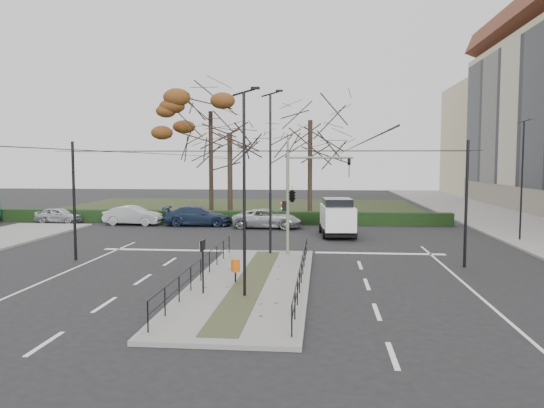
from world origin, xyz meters
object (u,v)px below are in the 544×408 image
(parked_car_third, at_px, (198,216))
(traffic_light, at_px, (294,194))
(litter_bin, at_px, (235,266))
(parked_car_second, at_px, (133,215))
(bare_tree_near, at_px, (230,139))
(parked_car_fourth, at_px, (267,219))
(streetlamp_median_far, at_px, (271,171))
(rust_tree, at_px, (211,111))
(streetlamp_sidewalk, at_px, (522,178))
(white_van, at_px, (337,216))
(parked_car_first, at_px, (59,215))
(streetlamp_median_near, at_px, (245,191))
(bare_tree_center, at_px, (310,127))
(info_panel, at_px, (203,251))

(parked_car_third, bearing_deg, traffic_light, -150.44)
(traffic_light, distance_m, litter_bin, 7.47)
(parked_car_second, distance_m, bare_tree_near, 10.33)
(litter_bin, xyz_separation_m, bare_tree_near, (-4.42, 23.99, 6.10))
(parked_car_fourth, relative_size, bare_tree_near, 0.53)
(streetlamp_median_far, relative_size, rust_tree, 0.66)
(streetlamp_sidewalk, xyz_separation_m, parked_car_third, (-21.98, 6.26, -3.20))
(white_van, bearing_deg, parked_car_third, 156.38)
(litter_bin, xyz_separation_m, streetlamp_sidewalk, (15.78, 13.26, 3.16))
(parked_car_first, xyz_separation_m, bare_tree_near, (13.39, 3.94, 6.26))
(streetlamp_median_near, bearing_deg, bare_tree_center, 87.31)
(streetlamp_sidewalk, bearing_deg, rust_tree, 141.79)
(bare_tree_center, bearing_deg, litter_bin, -94.20)
(parked_car_second, height_order, parked_car_third, parked_car_third)
(streetlamp_sidewalk, bearing_deg, traffic_light, -154.71)
(streetlamp_median_near, height_order, streetlamp_median_far, streetlamp_median_far)
(info_panel, bearing_deg, streetlamp_sidewalk, 42.26)
(traffic_light, xyz_separation_m, streetlamp_median_far, (-1.22, 0.06, 1.16))
(traffic_light, relative_size, info_panel, 2.76)
(traffic_light, bearing_deg, parked_car_fourth, 102.55)
(streetlamp_sidewalk, bearing_deg, streetlamp_median_near, -134.33)
(streetlamp_median_far, distance_m, parked_car_first, 23.13)
(litter_bin, relative_size, streetlamp_median_far, 0.11)
(rust_tree, bearing_deg, streetlamp_median_near, -76.05)
(info_panel, height_order, white_van, white_van)
(litter_bin, xyz_separation_m, parked_car_second, (-11.38, 19.49, -0.05))
(white_van, bearing_deg, traffic_light, -107.12)
(traffic_light, distance_m, parked_car_fourth, 12.37)
(litter_bin, distance_m, parked_car_first, 26.82)
(traffic_light, bearing_deg, streetlamp_sidewalk, 25.29)
(info_panel, distance_m, parked_car_third, 22.08)
(info_panel, distance_m, streetlamp_sidewalk, 22.65)
(streetlamp_median_far, distance_m, bare_tree_center, 24.24)
(streetlamp_sidewalk, distance_m, parked_car_first, 34.43)
(white_van, bearing_deg, litter_bin, -106.79)
(rust_tree, bearing_deg, litter_bin, -76.34)
(traffic_light, bearing_deg, white_van, 72.88)
(streetlamp_median_far, xyz_separation_m, parked_car_second, (-12.15, 12.68, -3.74))
(parked_car_first, bearing_deg, info_panel, -138.06)
(streetlamp_median_near, bearing_deg, traffic_light, 81.87)
(info_panel, distance_m, bare_tree_near, 26.64)
(streetlamp_sidewalk, height_order, rust_tree, rust_tree)
(parked_car_fourth, distance_m, white_van, 6.35)
(white_van, bearing_deg, parked_car_first, 166.85)
(info_panel, distance_m, rust_tree, 35.33)
(rust_tree, distance_m, bare_tree_center, 10.17)
(litter_bin, bearing_deg, streetlamp_sidewalk, 40.04)
(info_panel, height_order, rust_tree, rust_tree)
(white_van, height_order, bare_tree_near, bare_tree_near)
(white_van, bearing_deg, parked_car_second, 163.69)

